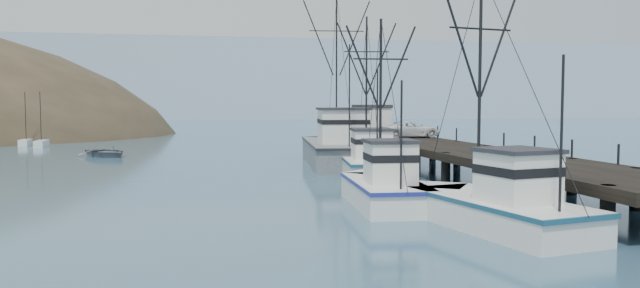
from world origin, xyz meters
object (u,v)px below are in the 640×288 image
at_px(pickup_truck, 411,129).
at_px(pier_shed, 372,120).
at_px(pier, 452,151).
at_px(trawler_far, 368,163).
at_px(trawler_mid, 384,189).
at_px(trawler_near, 492,207).
at_px(motorboat, 106,157).
at_px(work_vessel, 339,148).

bearing_deg(pickup_truck, pier_shed, 26.92).
relative_size(pier, trawler_far, 3.88).
distance_m(pier, trawler_mid, 14.05).
height_order(trawler_near, trawler_far, trawler_far).
distance_m(trawler_far, pier_shed, 14.39).
bearing_deg(pier, motorboat, 141.73).
relative_size(work_vessel, motorboat, 3.19).
relative_size(pier_shed, motorboat, 0.58).
bearing_deg(trawler_mid, work_vessel, 82.65).
relative_size(trawler_mid, work_vessel, 0.54).
relative_size(pier, pier_shed, 13.75).
xyz_separation_m(trawler_near, work_vessel, (0.02, 26.78, 0.41)).
xyz_separation_m(work_vessel, pickup_truck, (6.59, 0.93, 1.47)).
xyz_separation_m(pier, pickup_truck, (0.79, 10.43, 1.01)).
relative_size(pier, trawler_near, 4.13).
bearing_deg(trawler_near, pier_shed, 82.28).
bearing_deg(pickup_truck, trawler_mid, 154.99).
height_order(trawler_far, work_vessel, work_vessel).
distance_m(pier, pickup_truck, 10.51).
xyz_separation_m(pier, trawler_mid, (-8.47, -11.18, -0.87)).
bearing_deg(pickup_truck, pier, 173.86).
height_order(trawler_far, pier_shed, trawler_far).
relative_size(trawler_far, pickup_truck, 2.25).
distance_m(trawler_near, pier_shed, 32.27).
bearing_deg(motorboat, trawler_far, -78.09).
relative_size(trawler_mid, pier_shed, 2.97).
bearing_deg(work_vessel, pickup_truck, 8.00).
height_order(pier_shed, motorboat, pier_shed).
xyz_separation_m(work_vessel, pier_shed, (4.30, 5.09, 2.19)).
bearing_deg(pier, trawler_near, -108.63).
bearing_deg(trawler_mid, pickup_truck, 66.82).
bearing_deg(work_vessel, trawler_far, -89.49).
bearing_deg(trawler_near, pickup_truck, 76.58).
bearing_deg(work_vessel, trawler_mid, -97.35).
distance_m(trawler_near, trawler_far, 18.37).
xyz_separation_m(pier, trawler_far, (-5.73, 1.09, -0.87)).
bearing_deg(trawler_far, pier_shed, 72.63).
bearing_deg(pickup_truck, trawler_near, 164.75).
height_order(pier, trawler_mid, trawler_mid).
distance_m(pier, motorboat, 32.47).
bearing_deg(pier_shed, trawler_mid, -105.13).
xyz_separation_m(trawler_mid, pier_shed, (6.97, 25.78, 2.60)).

